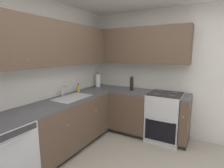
{
  "coord_description": "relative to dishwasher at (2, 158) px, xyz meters",
  "views": [
    {
      "loc": [
        -1.73,
        -0.61,
        1.69
      ],
      "look_at": [
        0.98,
        0.93,
        1.13
      ],
      "focal_mm": 28.21,
      "sensor_mm": 36.0,
      "label": 1
    }
  ],
  "objects": [
    {
      "name": "upper_cabinets_right",
      "position": [
        2.44,
        -0.72,
        1.38
      ],
      "size": [
        0.32,
        2.05,
        0.71
      ],
      "color": "brown"
    },
    {
      "name": "lower_cabinets_right",
      "position": [
        2.3,
        -0.85,
        0.0
      ],
      "size": [
        0.62,
        1.52,
        0.88
      ],
      "color": "brown",
      "rests_on": "ground_plane"
    },
    {
      "name": "faucet",
      "position": [
        1.23,
        0.18,
        0.59
      ],
      "size": [
        0.07,
        0.16,
        0.2
      ],
      "color": "silver",
      "rests_on": "countertop_back"
    },
    {
      "name": "soap_bottle",
      "position": [
        1.63,
        0.18,
        0.55
      ],
      "size": [
        0.05,
        0.05,
        0.17
      ],
      "color": "gold",
      "rests_on": "countertop_back"
    },
    {
      "name": "wall_right",
      "position": [
        2.62,
        -1.48,
        0.83
      ],
      "size": [
        0.05,
        3.66,
        2.54
      ],
      "primitive_type": "cube",
      "color": "silver",
      "rests_on": "ground_plane"
    },
    {
      "name": "sink",
      "position": [
        1.22,
        -0.03,
        0.43
      ],
      "size": [
        0.67,
        0.4,
        0.1
      ],
      "color": "#B7B7BC",
      "rests_on": "countertop_back"
    },
    {
      "name": "upper_cabinets_back",
      "position": [
        0.99,
        0.14,
        1.38
      ],
      "size": [
        2.58,
        0.34,
        0.71
      ],
      "color": "brown"
    },
    {
      "name": "countertop_right",
      "position": [
        2.3,
        -0.85,
        0.46
      ],
      "size": [
        0.6,
        1.52,
        0.03
      ],
      "color": "#4C4C51",
      "rests_on": "lower_cabinets_right"
    },
    {
      "name": "paper_towel_roll",
      "position": [
        2.29,
        0.16,
        0.62
      ],
      "size": [
        0.11,
        0.11,
        0.34
      ],
      "color": "white",
      "rests_on": "countertop_back"
    },
    {
      "name": "lower_cabinets_back",
      "position": [
        1.15,
        0.0,
        0.0
      ],
      "size": [
        1.69,
        0.62,
        0.88
      ],
      "color": "brown",
      "rests_on": "ground_plane"
    },
    {
      "name": "dishwasher",
      "position": [
        0.0,
        0.0,
        0.0
      ],
      "size": [
        0.6,
        0.63,
        0.88
      ],
      "color": "silver",
      "rests_on": "ground_plane"
    },
    {
      "name": "countertop_back",
      "position": [
        1.15,
        0.0,
        0.46
      ],
      "size": [
        2.9,
        0.6,
        0.03
      ],
      "primitive_type": "cube",
      "color": "#4C4C51",
      "rests_on": "lower_cabinets_back"
    },
    {
      "name": "oven_range",
      "position": [
        2.32,
        -1.37,
        0.02
      ],
      "size": [
        0.68,
        0.62,
        1.06
      ],
      "color": "silver",
      "rests_on": "ground_plane"
    },
    {
      "name": "oil_bottle",
      "position": [
        2.3,
        -0.68,
        0.61
      ],
      "size": [
        0.07,
        0.07,
        0.29
      ],
      "color": "black",
      "rests_on": "countertop_right"
    },
    {
      "name": "wall_back",
      "position": [
        0.72,
        0.33,
        0.83
      ],
      "size": [
        3.86,
        0.05,
        2.54
      ],
      "primitive_type": "cube",
      "color": "silver",
      "rests_on": "ground_plane"
    }
  ]
}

